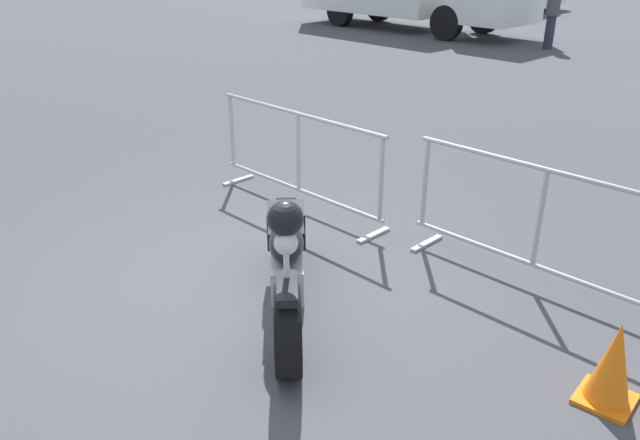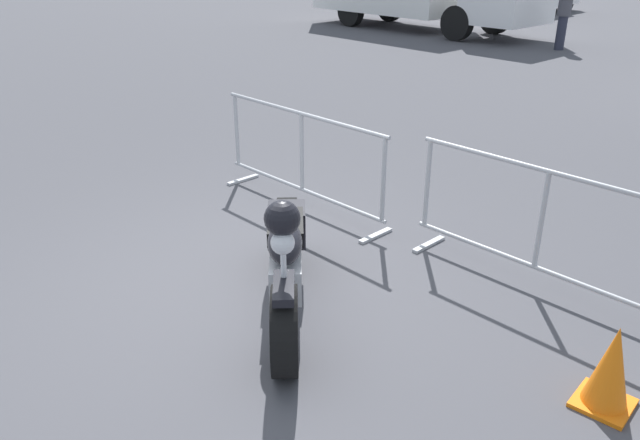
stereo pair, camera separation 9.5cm
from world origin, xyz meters
TOP-DOWN VIEW (x-y plane):
  - ground_plane at (0.00, 0.00)m, footprint 120.00×120.00m
  - motorcycle at (0.54, -0.02)m, footprint 1.61×1.69m
  - crowd_barrier_near at (-0.79, 1.60)m, footprint 2.40×0.63m
  - crowd_barrier_far at (1.86, 1.60)m, footprint 2.40×0.63m
  - pedestrian at (-2.78, 13.67)m, footprint 0.45×0.45m
  - traffic_cone at (2.84, 0.50)m, footprint 0.34×0.34m

SIDE VIEW (x-z plane):
  - ground_plane at x=0.00m, z-range 0.00..0.00m
  - traffic_cone at x=2.84m, z-range -0.01..0.58m
  - motorcycle at x=0.54m, z-range -0.15..1.08m
  - crowd_barrier_near at x=-0.79m, z-range 0.02..1.09m
  - crowd_barrier_far at x=1.86m, z-range 0.02..1.09m
  - pedestrian at x=-2.78m, z-range 0.07..1.76m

